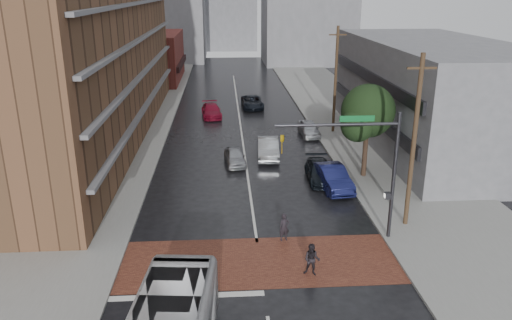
{
  "coord_description": "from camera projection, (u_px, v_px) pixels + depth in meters",
  "views": [
    {
      "loc": [
        -1.67,
        -21.74,
        13.17
      ],
      "look_at": [
        0.19,
        6.23,
        3.5
      ],
      "focal_mm": 35.0,
      "sensor_mm": 36.0,
      "label": 1
    }
  ],
  "objects": [
    {
      "name": "car_parked_near",
      "position": [
        332.0,
        177.0,
        34.43
      ],
      "size": [
        2.32,
        5.08,
        1.62
      ],
      "primitive_type": "imported",
      "rotation": [
        0.0,
        0.0,
        0.13
      ],
      "color": "#131745",
      "rests_on": "ground"
    },
    {
      "name": "car_travel_a",
      "position": [
        235.0,
        157.0,
        39.18
      ],
      "size": [
        1.88,
        3.9,
        1.28
      ],
      "primitive_type": "imported",
      "rotation": [
        0.0,
        0.0,
        0.1
      ],
      "color": "#989A9F",
      "rests_on": "ground"
    },
    {
      "name": "signal_mast",
      "position": [
        368.0,
        159.0,
        26.09
      ],
      "size": [
        6.5,
        0.3,
        7.2
      ],
      "color": "#2D2D33",
      "rests_on": "ground"
    },
    {
      "name": "car_parked_mid",
      "position": [
        320.0,
        171.0,
        35.92
      ],
      "size": [
        2.05,
        4.74,
        1.36
      ],
      "primitive_type": "imported",
      "rotation": [
        0.0,
        0.0,
        -0.03
      ],
      "color": "black",
      "rests_on": "ground"
    },
    {
      "name": "ground",
      "position": [
        260.0,
        267.0,
        24.91
      ],
      "size": [
        160.0,
        160.0,
        0.0
      ],
      "primitive_type": "plane",
      "color": "black",
      "rests_on": "ground"
    },
    {
      "name": "utility_pole_far",
      "position": [
        335.0,
        79.0,
        46.42
      ],
      "size": [
        1.6,
        0.26,
        10.0
      ],
      "color": "#473321",
      "rests_on": "ground"
    },
    {
      "name": "pedestrian_a",
      "position": [
        284.0,
        227.0,
        27.27
      ],
      "size": [
        0.66,
        0.51,
        1.59
      ],
      "primitive_type": "imported",
      "rotation": [
        0.0,
        0.0,
        0.25
      ],
      "color": "black",
      "rests_on": "ground"
    },
    {
      "name": "building_east",
      "position": [
        432.0,
        94.0,
        43.34
      ],
      "size": [
        11.0,
        26.0,
        9.0
      ],
      "primitive_type": "cube",
      "color": "gray",
      "rests_on": "ground"
    },
    {
      "name": "street_tree",
      "position": [
        368.0,
        114.0,
        35.25
      ],
      "size": [
        4.2,
        4.1,
        6.9
      ],
      "color": "#332319",
      "rests_on": "ground"
    },
    {
      "name": "car_travel_b",
      "position": [
        268.0,
        148.0,
        40.72
      ],
      "size": [
        1.94,
        4.89,
        1.58
      ],
      "primitive_type": "imported",
      "rotation": [
        0.0,
        0.0,
        -0.06
      ],
      "color": "#B6BABE",
      "rests_on": "ground"
    },
    {
      "name": "suv_travel",
      "position": [
        252.0,
        102.0,
        57.66
      ],
      "size": [
        2.54,
        5.19,
        1.42
      ],
      "primitive_type": "imported",
      "rotation": [
        0.0,
        0.0,
        0.04
      ],
      "color": "black",
      "rests_on": "ground"
    },
    {
      "name": "pedestrian_b",
      "position": [
        312.0,
        260.0,
        23.95
      ],
      "size": [
        0.96,
        0.86,
        1.64
      ],
      "primitive_type": "imported",
      "rotation": [
        0.0,
        0.0,
        -0.36
      ],
      "color": "black",
      "rests_on": "ground"
    },
    {
      "name": "crosswalk",
      "position": [
        260.0,
        261.0,
        25.37
      ],
      "size": [
        14.0,
        5.0,
        0.02
      ],
      "primitive_type": "cube",
      "color": "brown",
      "rests_on": "ground"
    },
    {
      "name": "storefront_west",
      "position": [
        153.0,
        57.0,
        73.95
      ],
      "size": [
        8.0,
        16.0,
        7.0
      ],
      "primitive_type": "cube",
      "color": "maroon",
      "rests_on": "ground"
    },
    {
      "name": "sidewalk_east",
      "position": [
        358.0,
        129.0,
        49.18
      ],
      "size": [
        9.0,
        90.0,
        0.15
      ],
      "primitive_type": "cube",
      "color": "gray",
      "rests_on": "ground"
    },
    {
      "name": "car_parked_far",
      "position": [
        309.0,
        129.0,
        46.81
      ],
      "size": [
        1.85,
        4.23,
        1.42
      ],
      "primitive_type": "imported",
      "rotation": [
        0.0,
        0.0,
        0.04
      ],
      "color": "#B4B8BC",
      "rests_on": "ground"
    },
    {
      "name": "car_travel_c",
      "position": [
        211.0,
        111.0,
        53.71
      ],
      "size": [
        2.42,
        4.98,
        1.4
      ],
      "primitive_type": "imported",
      "rotation": [
        0.0,
        0.0,
        0.1
      ],
      "color": "maroon",
      "rests_on": "ground"
    },
    {
      "name": "utility_pole_near",
      "position": [
        414.0,
        142.0,
        27.56
      ],
      "size": [
        1.6,
        0.26,
        10.0
      ],
      "color": "#473321",
      "rests_on": "ground"
    },
    {
      "name": "sidewalk_west",
      "position": [
        121.0,
        133.0,
        47.75
      ],
      "size": [
        9.0,
        90.0,
        0.15
      ],
      "primitive_type": "cube",
      "color": "gray",
      "rests_on": "ground"
    }
  ]
}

